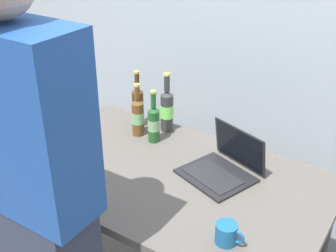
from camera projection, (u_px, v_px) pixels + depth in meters
The scene contains 9 objects.
desk at pixel (167, 187), 2.04m from camera, with size 1.46×0.88×0.77m.
laptop at pixel (224, 166), 1.99m from camera, with size 0.38×0.37×0.21m.
beer_bottle_dark at pixel (138, 116), 2.29m from camera, with size 0.07×0.07×0.29m.
beer_bottle_amber at pixel (154, 123), 2.22m from camera, with size 0.06×0.06×0.28m.
beer_bottle_green at pixel (167, 109), 2.33m from camera, with size 0.07×0.07×0.33m.
beer_bottle_brown at pixel (138, 106), 2.37m from camera, with size 0.06×0.06×0.32m.
person_figure at pixel (39, 213), 1.51m from camera, with size 0.45×0.28×1.83m.
coffee_mug at pixel (227, 234), 1.59m from camera, with size 0.11×0.08×0.08m.
back_wall at pixel (248, 23), 2.35m from camera, with size 6.00×0.10×2.60m, color #99A3AD.
Camera 1 is at (0.91, -1.40, 1.90)m, focal length 46.44 mm.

